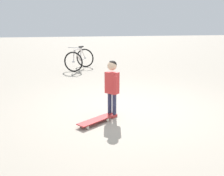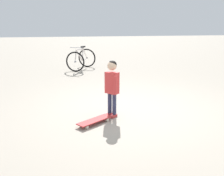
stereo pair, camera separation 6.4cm
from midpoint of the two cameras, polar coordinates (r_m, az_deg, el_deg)
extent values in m
plane|color=#9E9384|center=(5.36, 3.95, -4.84)|extent=(50.00, 50.00, 0.00)
cylinder|color=#2D3351|center=(4.94, 0.13, -3.59)|extent=(0.08, 0.08, 0.42)
cube|color=#B73333|center=(4.98, -0.08, -6.02)|extent=(0.17, 0.16, 0.05)
cylinder|color=#2D3351|center=(5.00, -0.87, -3.35)|extent=(0.08, 0.08, 0.42)
cube|color=#B73333|center=(5.05, -1.07, -5.75)|extent=(0.17, 0.16, 0.05)
cube|color=#D13838|center=(4.86, -0.38, 1.14)|extent=(0.26, 0.27, 0.40)
cylinder|color=#D13838|center=(4.69, 0.35, 0.65)|extent=(0.06, 0.06, 0.32)
cylinder|color=#D13838|center=(5.00, -1.35, 1.52)|extent=(0.06, 0.06, 0.32)
sphere|color=beige|center=(4.80, -0.39, 4.81)|extent=(0.17, 0.17, 0.17)
sphere|color=black|center=(4.80, -0.31, 5.00)|extent=(0.16, 0.16, 0.16)
cube|color=#B22D2D|center=(4.67, -4.12, -6.96)|extent=(0.66, 0.56, 0.02)
cube|color=#B7B7BC|center=(4.53, -6.34, -7.91)|extent=(0.09, 0.11, 0.02)
cube|color=#B7B7BC|center=(4.83, -2.04, -6.38)|extent=(0.09, 0.11, 0.02)
cylinder|color=beige|center=(4.49, -5.70, -8.44)|extent=(0.06, 0.06, 0.06)
cylinder|color=beige|center=(4.59, -6.95, -7.92)|extent=(0.06, 0.06, 0.06)
cylinder|color=beige|center=(4.79, -1.40, -6.85)|extent=(0.06, 0.06, 0.06)
cylinder|color=beige|center=(4.89, -2.66, -6.41)|extent=(0.06, 0.06, 0.06)
torus|color=black|center=(9.38, -8.51, 5.59)|extent=(0.65, 0.38, 0.71)
torus|color=black|center=(10.29, -6.02, 6.45)|extent=(0.65, 0.38, 0.71)
cylinder|color=#B7B7BC|center=(9.38, -8.51, 5.59)|extent=(0.08, 0.08, 0.06)
cylinder|color=#B7B7BC|center=(10.29, -6.02, 6.45)|extent=(0.08, 0.08, 0.06)
cylinder|color=silver|center=(9.66, -7.65, 6.93)|extent=(0.28, 0.48, 0.48)
cylinder|color=silver|center=(9.68, -7.57, 8.23)|extent=(0.31, 0.54, 0.06)
cylinder|color=silver|center=(9.92, -6.93, 7.20)|extent=(0.10, 0.14, 0.48)
cylinder|color=silver|center=(10.10, -6.50, 6.14)|extent=(0.23, 0.40, 0.08)
cylinder|color=silver|center=(10.12, -6.42, 7.38)|extent=(0.19, 0.32, 0.40)
cylinder|color=silver|center=(9.39, -8.42, 6.84)|extent=(0.09, 0.13, 0.41)
cube|color=black|center=(9.94, -6.85, 8.81)|extent=(0.19, 0.24, 0.05)
cylinder|color=#B7B7BC|center=(9.41, -8.35, 8.58)|extent=(0.42, 0.24, 0.02)
camera|label=1|loc=(0.03, -90.38, -0.10)|focal=42.48mm
camera|label=2|loc=(0.03, 89.62, 0.10)|focal=42.48mm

